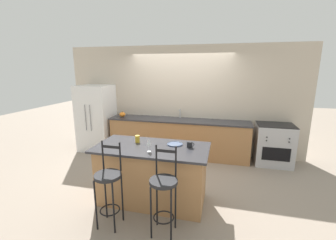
% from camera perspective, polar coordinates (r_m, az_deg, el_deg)
% --- Properties ---
extents(ground_plane, '(18.00, 18.00, 0.00)m').
position_cam_1_polar(ground_plane, '(5.45, 1.78, -10.19)').
color(ground_plane, gray).
extents(wall_back, '(6.00, 0.07, 2.70)m').
position_cam_1_polar(wall_back, '(5.73, 3.32, 5.00)').
color(wall_back, beige).
rests_on(wall_back, ground_plane).
extents(back_counter, '(3.43, 0.66, 0.92)m').
position_cam_1_polar(back_counter, '(5.63, 2.61, -4.41)').
color(back_counter, '#A87547').
rests_on(back_counter, ground_plane).
extents(sink_faucet, '(0.02, 0.13, 0.22)m').
position_cam_1_polar(sink_faucet, '(5.67, 3.06, 1.94)').
color(sink_faucet, '#ADAFB5').
rests_on(sink_faucet, back_counter).
extents(kitchen_island, '(1.80, 0.90, 0.94)m').
position_cam_1_polar(kitchen_island, '(3.76, -4.04, -13.42)').
color(kitchen_island, '#A87547').
rests_on(kitchen_island, ground_plane).
extents(refrigerator, '(0.84, 0.78, 1.72)m').
position_cam_1_polar(refrigerator, '(6.25, -17.67, 0.51)').
color(refrigerator, white).
rests_on(refrigerator, ground_plane).
extents(oven_range, '(0.79, 0.64, 0.93)m').
position_cam_1_polar(oven_range, '(5.63, 25.26, -5.63)').
color(oven_range, '#B7B7BC').
rests_on(oven_range, ground_plane).
extents(bar_stool_near, '(0.36, 0.36, 1.19)m').
position_cam_1_polar(bar_stool_near, '(3.25, -14.85, -15.36)').
color(bar_stool_near, black).
rests_on(bar_stool_near, ground_plane).
extents(bar_stool_far, '(0.36, 0.36, 1.19)m').
position_cam_1_polar(bar_stool_far, '(3.01, -1.09, -17.32)').
color(bar_stool_far, black).
rests_on(bar_stool_far, ground_plane).
extents(dinner_plate, '(0.25, 0.25, 0.02)m').
position_cam_1_polar(dinner_plate, '(3.66, 1.76, -6.12)').
color(dinner_plate, '#425170').
rests_on(dinner_plate, kitchen_island).
extents(wine_glass, '(0.06, 0.06, 0.20)m').
position_cam_1_polar(wine_glass, '(3.33, -4.90, -5.71)').
color(wine_glass, white).
rests_on(wine_glass, kitchen_island).
extents(coffee_mug, '(0.12, 0.09, 0.09)m').
position_cam_1_polar(coffee_mug, '(3.54, 5.55, -6.18)').
color(coffee_mug, '#232326').
rests_on(coffee_mug, kitchen_island).
extents(tumbler_cup, '(0.08, 0.08, 0.12)m').
position_cam_1_polar(tumbler_cup, '(3.79, -7.77, -4.79)').
color(tumbler_cup, gold).
rests_on(tumbler_cup, kitchen_island).
extents(pumpkin_decoration, '(0.16, 0.16, 0.15)m').
position_cam_1_polar(pumpkin_decoration, '(5.90, -11.51, 1.39)').
color(pumpkin_decoration, orange).
rests_on(pumpkin_decoration, back_counter).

